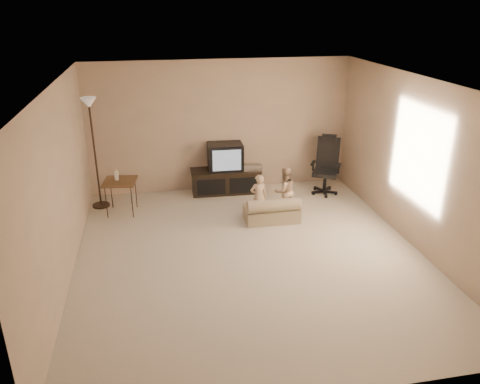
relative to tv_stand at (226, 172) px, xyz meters
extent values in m
plane|color=beige|center=(-0.05, -2.49, -0.40)|extent=(5.50, 5.50, 0.00)
plane|color=silver|center=(-0.05, -2.49, 2.10)|extent=(5.50, 5.50, 0.00)
plane|color=tan|center=(-0.05, 0.26, 0.85)|extent=(5.00, 0.00, 5.00)
plane|color=tan|center=(-0.05, -5.24, 0.85)|extent=(5.00, 0.00, 5.00)
plane|color=tan|center=(-2.55, -2.49, 0.85)|extent=(0.00, 5.50, 5.50)
plane|color=tan|center=(2.45, -2.49, 0.85)|extent=(0.00, 5.50, 5.50)
cube|color=black|center=(-0.01, 0.00, -0.20)|extent=(1.32, 0.51, 0.42)
cube|color=black|center=(-0.01, 0.00, 0.04)|extent=(1.35, 0.55, 0.04)
cube|color=black|center=(-0.32, -0.23, -0.19)|extent=(0.54, 0.04, 0.32)
cube|color=black|center=(0.29, -0.25, -0.19)|extent=(0.54, 0.04, 0.32)
cube|color=black|center=(-0.01, 0.02, 0.31)|extent=(0.67, 0.49, 0.51)
cube|color=white|center=(-0.01, -0.22, 0.31)|extent=(0.53, 0.03, 0.40)
cube|color=#B8B9BB|center=(0.50, -0.07, 0.09)|extent=(0.38, 0.27, 0.06)
cylinder|color=black|center=(1.85, -0.44, -0.18)|extent=(0.06, 0.06, 0.36)
cube|color=black|center=(1.85, -0.44, 0.02)|extent=(0.61, 0.61, 0.08)
cube|color=black|center=(1.96, -0.25, 0.35)|extent=(0.45, 0.34, 0.63)
cube|color=black|center=(1.96, -0.25, 0.65)|extent=(0.28, 0.21, 0.14)
cube|color=black|center=(1.64, -0.33, 0.19)|extent=(0.18, 0.25, 0.04)
cube|color=black|center=(2.06, -0.56, 0.19)|extent=(0.18, 0.25, 0.04)
cube|color=brown|center=(-1.95, -0.61, 0.18)|extent=(0.61, 0.61, 0.03)
cylinder|color=black|center=(-2.20, -0.79, -0.11)|extent=(0.02, 0.02, 0.60)
cylinder|color=black|center=(-1.77, -0.85, -0.11)|extent=(0.02, 0.02, 0.60)
cylinder|color=black|center=(-2.14, -0.36, -0.11)|extent=(0.02, 0.02, 0.60)
cylinder|color=black|center=(-1.71, -0.42, -0.11)|extent=(0.02, 0.02, 0.60)
cylinder|color=beige|center=(-2.00, -0.56, 0.27)|extent=(0.08, 0.08, 0.15)
cone|color=beige|center=(-2.00, -0.56, 0.38)|extent=(0.06, 0.06, 0.05)
cylinder|color=black|center=(-2.35, -0.25, -0.39)|extent=(0.31, 0.31, 0.03)
cylinder|color=black|center=(-2.35, -0.25, 0.54)|extent=(0.03, 0.03, 1.87)
cone|color=beige|center=(-2.35, -0.25, 1.49)|extent=(0.26, 0.26, 0.18)
cube|color=tan|center=(0.55, -1.40, -0.29)|extent=(0.92, 0.51, 0.24)
cylinder|color=tan|center=(0.55, -1.56, -0.07)|extent=(0.90, 0.23, 0.22)
imported|color=tan|center=(0.35, -1.30, 0.00)|extent=(0.30, 0.23, 0.80)
imported|color=tan|center=(0.84, -1.16, 0.01)|extent=(0.45, 0.31, 0.84)
camera|label=1|loc=(-1.34, -8.38, 3.07)|focal=35.00mm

